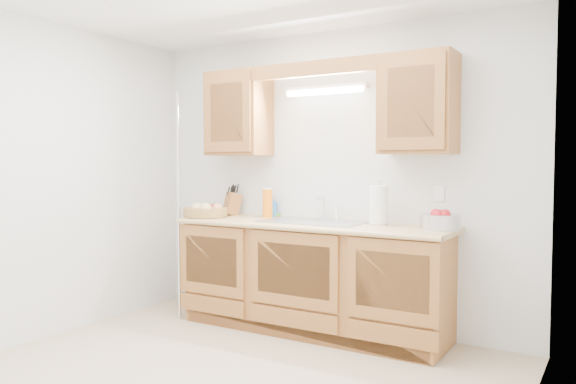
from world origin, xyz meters
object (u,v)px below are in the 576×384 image
Objects in this scene: paper_towel at (379,206)px; apple_bowl at (440,221)px; fruit_basket at (206,211)px; knife_block at (232,203)px.

apple_bowl is (0.49, -0.05, -0.09)m from paper_towel.
paper_towel reaches higher than apple_bowl.
fruit_basket is 1.58m from paper_towel.
apple_bowl is at bearing -5.38° from paper_towel.
knife_block reaches higher than apple_bowl.
paper_towel is 1.07× the size of apple_bowl.
knife_block is at bearing 73.41° from fruit_basket.
paper_towel reaches higher than knife_block.
fruit_basket is at bearing -176.04° from apple_bowl.
paper_towel is 0.50m from apple_bowl.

